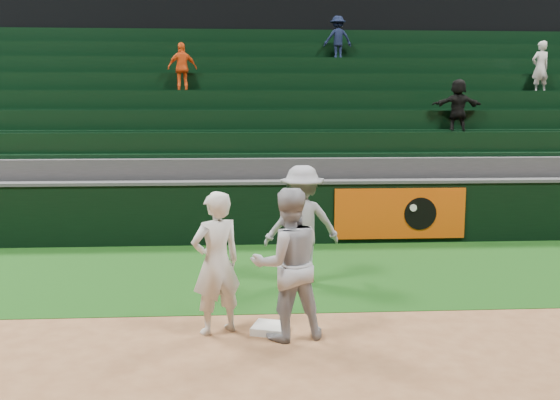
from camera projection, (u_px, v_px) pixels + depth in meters
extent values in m
plane|color=brown|center=(253.00, 340.00, 7.23)|extent=(70.00, 70.00, 0.00)
cube|color=#10380E|center=(249.00, 272.00, 10.19)|extent=(36.00, 4.20, 0.01)
cube|color=black|center=(243.00, 18.00, 23.56)|extent=(40.00, 12.00, 12.00)
cube|color=white|center=(270.00, 328.00, 7.50)|extent=(0.49, 0.49, 0.09)
imported|color=silver|center=(216.00, 263.00, 7.36)|extent=(0.74, 0.66, 1.71)
imported|color=#A0A2AA|center=(287.00, 264.00, 7.19)|extent=(0.99, 0.85, 1.77)
imported|color=gray|center=(302.00, 224.00, 9.51)|extent=(1.23, 0.80, 1.80)
cube|color=black|center=(248.00, 214.00, 12.27)|extent=(36.00, 0.35, 1.20)
cube|color=#D84C0A|center=(400.00, 214.00, 12.27)|extent=(2.60, 0.05, 1.00)
cylinder|color=black|center=(420.00, 214.00, 12.26)|extent=(0.64, 0.02, 0.64)
cylinder|color=white|center=(413.00, 208.00, 12.22)|extent=(0.14, 0.02, 0.14)
cube|color=#424244|center=(247.00, 182.00, 12.18)|extent=(36.00, 0.40, 0.06)
cube|color=#313134|center=(247.00, 197.00, 12.95)|extent=(36.00, 0.85, 1.65)
cube|color=black|center=(247.00, 144.00, 13.04)|extent=(36.00, 0.14, 0.50)
cube|color=black|center=(247.00, 155.00, 12.91)|extent=(36.00, 0.45, 0.08)
cube|color=#313134|center=(247.00, 181.00, 13.76)|extent=(36.00, 0.85, 2.10)
cube|color=black|center=(246.00, 122.00, 13.82)|extent=(36.00, 0.14, 0.50)
cube|color=black|center=(246.00, 132.00, 13.68)|extent=(36.00, 0.45, 0.08)
cube|color=#313134|center=(246.00, 168.00, 14.56)|extent=(36.00, 0.85, 2.55)
cube|color=black|center=(246.00, 102.00, 14.59)|extent=(36.00, 0.14, 0.50)
cube|color=black|center=(246.00, 111.00, 14.45)|extent=(36.00, 0.45, 0.08)
cube|color=#313134|center=(246.00, 155.00, 15.37)|extent=(36.00, 0.85, 3.00)
cube|color=black|center=(245.00, 83.00, 15.36)|extent=(36.00, 0.14, 0.50)
cube|color=black|center=(245.00, 92.00, 15.22)|extent=(36.00, 0.45, 0.08)
cube|color=#313134|center=(245.00, 144.00, 16.17)|extent=(36.00, 0.85, 3.45)
cube|color=black|center=(245.00, 67.00, 16.13)|extent=(36.00, 0.14, 0.50)
cube|color=black|center=(245.00, 75.00, 16.00)|extent=(36.00, 0.45, 0.08)
cube|color=#313134|center=(245.00, 134.00, 16.98)|extent=(36.00, 0.85, 3.90)
cube|color=black|center=(244.00, 52.00, 16.91)|extent=(36.00, 0.14, 0.50)
cube|color=black|center=(244.00, 60.00, 16.77)|extent=(36.00, 0.45, 0.08)
cube|color=#313134|center=(245.00, 125.00, 17.79)|extent=(36.00, 0.85, 4.35)
cube|color=black|center=(244.00, 38.00, 17.68)|extent=(36.00, 0.14, 0.50)
cube|color=black|center=(244.00, 45.00, 17.54)|extent=(36.00, 0.45, 0.08)
imported|color=#E95215|center=(182.00, 68.00, 14.92)|extent=(0.76, 0.51, 1.20)
imported|color=black|center=(458.00, 106.00, 13.76)|extent=(1.11, 0.36, 1.19)
imported|color=silver|center=(540.00, 68.00, 15.46)|extent=(0.52, 0.40, 1.29)
imported|color=black|center=(338.00, 39.00, 16.72)|extent=(0.81, 0.53, 1.18)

